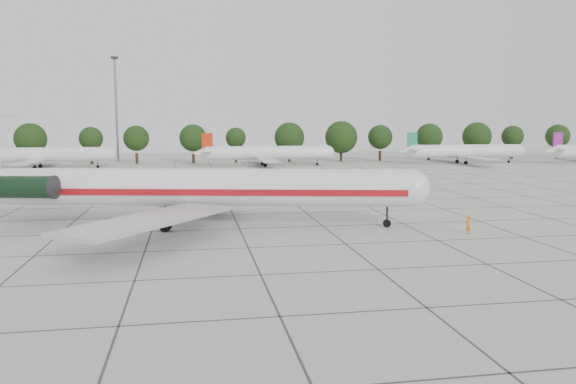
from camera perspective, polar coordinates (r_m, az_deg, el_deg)
name	(u,v)px	position (r m, az deg, el deg)	size (l,w,h in m)	color
ground	(323,226)	(53.81, 3.59, -3.49)	(260.00, 260.00, 0.00)	#B2B2AB
apron_joints	(295,204)	(68.28, 0.67, -1.18)	(170.00, 170.00, 0.02)	#383838
main_airliner	(179,187)	(54.21, -11.02, 0.53)	(45.35, 35.26, 10.74)	silver
ground_crew	(468,224)	(52.51, 17.82, -3.16)	(0.61, 0.40, 1.68)	orange
bg_airliner_b	(41,155)	(129.38, -23.80, 3.47)	(28.24, 27.20, 7.40)	silver
bg_airliner_c	(267,153)	(125.34, -2.11, 3.97)	(28.24, 27.20, 7.40)	silver
bg_airliner_d	(465,151)	(139.22, 17.54, 3.96)	(28.24, 27.20, 7.40)	silver
tree_line	(193,138)	(136.48, -9.61, 5.43)	(249.86, 8.44, 10.22)	#332114
floodlight_mast	(116,103)	(144.56, -17.06, 8.60)	(1.60, 1.60, 25.45)	slate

